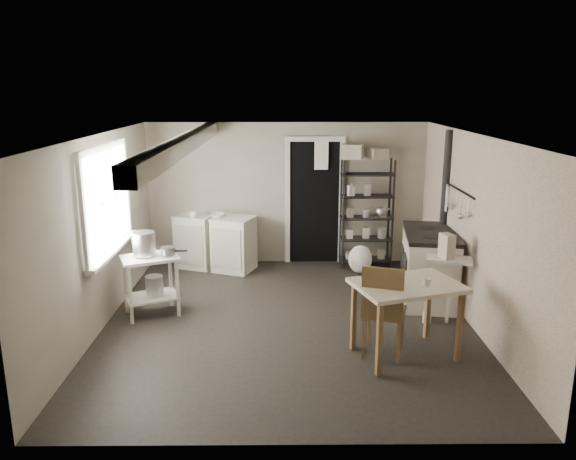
{
  "coord_description": "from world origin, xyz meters",
  "views": [
    {
      "loc": [
        -0.06,
        -6.51,
        2.84
      ],
      "look_at": [
        0.0,
        0.3,
        1.1
      ],
      "focal_mm": 35.0,
      "sensor_mm": 36.0,
      "label": 1
    }
  ],
  "objects_px": {
    "prep_table": "(151,285)",
    "shelf_rack": "(367,209)",
    "base_cabinets": "(215,240)",
    "stove": "(429,269)",
    "flour_sack": "(360,258)",
    "stockpot": "(144,244)",
    "work_table": "(405,323)",
    "chair": "(384,312)"
  },
  "relations": [
    {
      "from": "prep_table",
      "to": "stockpot",
      "type": "relative_size",
      "value": 2.59
    },
    {
      "from": "prep_table",
      "to": "chair",
      "type": "distance_m",
      "value": 2.98
    },
    {
      "from": "stove",
      "to": "work_table",
      "type": "height_order",
      "value": "stove"
    },
    {
      "from": "prep_table",
      "to": "base_cabinets",
      "type": "bearing_deg",
      "value": 72.83
    },
    {
      "from": "base_cabinets",
      "to": "stove",
      "type": "height_order",
      "value": "stove"
    },
    {
      "from": "stove",
      "to": "stockpot",
      "type": "bearing_deg",
      "value": -164.7
    },
    {
      "from": "stockpot",
      "to": "chair",
      "type": "height_order",
      "value": "stockpot"
    },
    {
      "from": "stockpot",
      "to": "chair",
      "type": "relative_size",
      "value": 0.28
    },
    {
      "from": "flour_sack",
      "to": "stove",
      "type": "bearing_deg",
      "value": -56.04
    },
    {
      "from": "shelf_rack",
      "to": "work_table",
      "type": "xyz_separation_m",
      "value": [
        -0.02,
        -3.16,
        -0.57
      ]
    },
    {
      "from": "prep_table",
      "to": "work_table",
      "type": "distance_m",
      "value": 3.21
    },
    {
      "from": "base_cabinets",
      "to": "flour_sack",
      "type": "relative_size",
      "value": 2.94
    },
    {
      "from": "stockpot",
      "to": "shelf_rack",
      "type": "xyz_separation_m",
      "value": [
        3.07,
        1.99,
        0.01
      ]
    },
    {
      "from": "stove",
      "to": "flour_sack",
      "type": "height_order",
      "value": "stove"
    },
    {
      "from": "prep_table",
      "to": "shelf_rack",
      "type": "xyz_separation_m",
      "value": [
        3.01,
        2.0,
        0.55
      ]
    },
    {
      "from": "stockpot",
      "to": "work_table",
      "type": "distance_m",
      "value": 3.32
    },
    {
      "from": "shelf_rack",
      "to": "work_table",
      "type": "relative_size",
      "value": 1.6
    },
    {
      "from": "shelf_rack",
      "to": "work_table",
      "type": "bearing_deg",
      "value": -92.11
    },
    {
      "from": "prep_table",
      "to": "work_table",
      "type": "height_order",
      "value": "work_table"
    },
    {
      "from": "flour_sack",
      "to": "prep_table",
      "type": "bearing_deg",
      "value": -150.36
    },
    {
      "from": "base_cabinets",
      "to": "shelf_rack",
      "type": "bearing_deg",
      "value": 21.75
    },
    {
      "from": "shelf_rack",
      "to": "work_table",
      "type": "height_order",
      "value": "shelf_rack"
    },
    {
      "from": "stockpot",
      "to": "stove",
      "type": "bearing_deg",
      "value": 7.27
    },
    {
      "from": "base_cabinets",
      "to": "shelf_rack",
      "type": "distance_m",
      "value": 2.47
    },
    {
      "from": "shelf_rack",
      "to": "stove",
      "type": "relative_size",
      "value": 1.43
    },
    {
      "from": "prep_table",
      "to": "work_table",
      "type": "relative_size",
      "value": 0.71
    },
    {
      "from": "stockpot",
      "to": "work_table",
      "type": "xyz_separation_m",
      "value": [
        3.05,
        -1.17,
        -0.56
      ]
    },
    {
      "from": "stockpot",
      "to": "flour_sack",
      "type": "xyz_separation_m",
      "value": [
        2.95,
        1.63,
        -0.7
      ]
    },
    {
      "from": "flour_sack",
      "to": "shelf_rack",
      "type": "bearing_deg",
      "value": 70.34
    },
    {
      "from": "stockpot",
      "to": "shelf_rack",
      "type": "height_order",
      "value": "shelf_rack"
    },
    {
      "from": "prep_table",
      "to": "flour_sack",
      "type": "bearing_deg",
      "value": 29.64
    },
    {
      "from": "work_table",
      "to": "chair",
      "type": "bearing_deg",
      "value": 169.18
    },
    {
      "from": "base_cabinets",
      "to": "flour_sack",
      "type": "distance_m",
      "value": 2.32
    },
    {
      "from": "prep_table",
      "to": "work_table",
      "type": "xyz_separation_m",
      "value": [
        2.99,
        -1.16,
        -0.02
      ]
    },
    {
      "from": "work_table",
      "to": "chair",
      "type": "distance_m",
      "value": 0.25
    },
    {
      "from": "shelf_rack",
      "to": "flour_sack",
      "type": "relative_size",
      "value": 3.94
    },
    {
      "from": "chair",
      "to": "flour_sack",
      "type": "xyz_separation_m",
      "value": [
        0.12,
        2.76,
        -0.24
      ]
    },
    {
      "from": "base_cabinets",
      "to": "chair",
      "type": "distance_m",
      "value": 3.73
    },
    {
      "from": "chair",
      "to": "stove",
      "type": "bearing_deg",
      "value": 79.14
    },
    {
      "from": "stove",
      "to": "prep_table",
      "type": "bearing_deg",
      "value": -164.38
    },
    {
      "from": "base_cabinets",
      "to": "stove",
      "type": "distance_m",
      "value": 3.38
    },
    {
      "from": "stockpot",
      "to": "base_cabinets",
      "type": "height_order",
      "value": "stockpot"
    }
  ]
}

